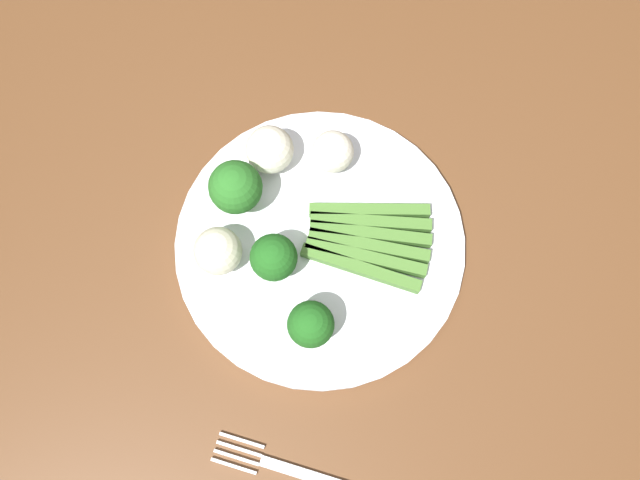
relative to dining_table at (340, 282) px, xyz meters
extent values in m
cube|color=#B7A88E|center=(0.00, 0.00, -0.66)|extent=(6.00, 6.00, 0.02)
cube|color=brown|center=(0.00, 0.00, 0.06)|extent=(1.48, 1.09, 0.04)
cylinder|color=brown|center=(0.68, -0.48, -0.31)|extent=(0.07, 0.07, 0.70)
cylinder|color=white|center=(0.02, 0.03, 0.09)|extent=(0.30, 0.30, 0.01)
cube|color=#47752D|center=(-0.01, -0.02, 0.11)|extent=(0.03, 0.12, 0.01)
cube|color=#47752D|center=(0.01, -0.02, 0.11)|extent=(0.02, 0.12, 0.01)
cube|color=#47752D|center=(0.02, -0.02, 0.11)|extent=(0.01, 0.12, 0.01)
cube|color=#47752D|center=(0.03, -0.02, 0.11)|extent=(0.02, 0.12, 0.01)
cube|color=#47752D|center=(0.04, -0.02, 0.11)|extent=(0.03, 0.12, 0.01)
cube|color=#47752D|center=(0.06, -0.02, 0.11)|extent=(0.03, 0.12, 0.01)
cylinder|color=#568E33|center=(0.04, 0.12, 0.11)|extent=(0.02, 0.02, 0.02)
sphere|color=#286B23|center=(0.04, 0.12, 0.14)|extent=(0.05, 0.05, 0.05)
cylinder|color=#4C7F2B|center=(-0.07, 0.02, 0.11)|extent=(0.02, 0.02, 0.02)
sphere|color=#1E5B1C|center=(-0.07, 0.02, 0.13)|extent=(0.04, 0.04, 0.04)
cylinder|color=#4C7F2B|center=(-0.02, 0.07, 0.11)|extent=(0.02, 0.02, 0.02)
sphere|color=#1E5B1C|center=(-0.02, 0.07, 0.13)|extent=(0.05, 0.05, 0.05)
sphere|color=white|center=(0.11, 0.03, 0.12)|extent=(0.04, 0.04, 0.04)
sphere|color=silver|center=(0.10, 0.09, 0.12)|extent=(0.05, 0.05, 0.05)
sphere|color=beige|center=(-0.02, 0.12, 0.12)|extent=(0.05, 0.05, 0.05)
cube|color=silver|center=(-0.21, -0.02, 0.09)|extent=(0.02, 0.12, 0.00)
cube|color=silver|center=(-0.19, 0.07, 0.09)|extent=(0.01, 0.05, 0.00)
cube|color=silver|center=(-0.20, 0.07, 0.09)|extent=(0.01, 0.05, 0.00)
cube|color=silver|center=(-0.20, 0.07, 0.09)|extent=(0.01, 0.05, 0.00)
cube|color=silver|center=(-0.21, 0.07, 0.09)|extent=(0.01, 0.05, 0.00)
camera|label=1|loc=(-0.16, -0.01, 0.69)|focal=33.70mm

